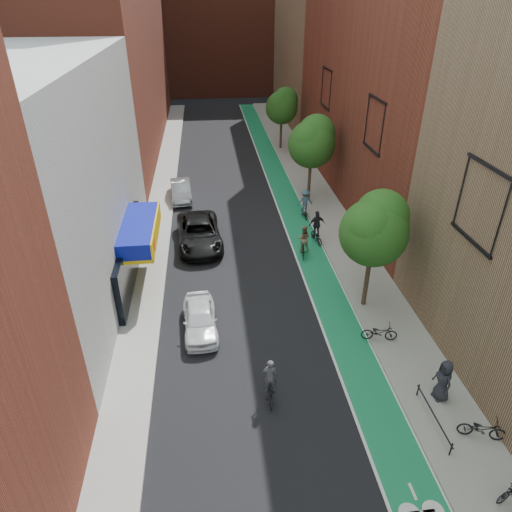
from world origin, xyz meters
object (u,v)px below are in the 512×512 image
object	(u,v)px
parked_car_silver	(181,190)
cyclist_lead	(270,386)
cyclist_lane_far	(305,204)
cyclist_lane_near	(304,243)
pedestrian	(443,380)
parked_car_black	(199,233)
cyclist_lane_mid	(317,230)
parked_car_white	(200,319)

from	to	relation	value
parked_car_silver	cyclist_lead	bearing A→B (deg)	-83.63
cyclist_lane_far	cyclist_lane_near	bearing A→B (deg)	73.63
pedestrian	parked_car_black	bearing A→B (deg)	-154.56
parked_car_silver	cyclist_lead	world-z (taller)	cyclist_lead
parked_car_black	cyclist_lane_mid	bearing A→B (deg)	-8.41
parked_car_silver	cyclist_lane_far	size ratio (longest dim) A/B	2.02
cyclist_lane_near	pedestrian	size ratio (longest dim) A/B	1.08
parked_car_white	cyclist_lead	bearing A→B (deg)	-62.28
parked_car_black	pedestrian	size ratio (longest dim) A/B	3.13
cyclist_lane_mid	pedestrian	xyz separation A→B (m)	(1.94, -13.89, 0.22)
parked_car_white	parked_car_silver	xyz separation A→B (m)	(-1.42, 16.67, 0.04)
cyclist_lane_near	cyclist_lane_far	world-z (taller)	cyclist_lane_far
cyclist_lane_far	parked_car_black	bearing A→B (deg)	19.43
cyclist_lane_near	parked_car_silver	bearing A→B (deg)	-40.39
parked_car_black	parked_car_white	bearing A→B (deg)	-94.25
parked_car_black	cyclist_lane_far	xyz separation A→B (m)	(7.70, 3.34, 0.20)
parked_car_white	cyclist_lane_mid	world-z (taller)	cyclist_lane_mid
parked_car_black	cyclist_lead	bearing A→B (deg)	-82.62
parked_car_black	cyclist_lane_far	size ratio (longest dim) A/B	2.75
cyclist_lane_mid	pedestrian	bearing A→B (deg)	87.00
cyclist_lane_near	pedestrian	distance (m)	12.62
parked_car_white	cyclist_lane_far	bearing A→B (deg)	54.84
parked_car_white	cyclist_lane_near	size ratio (longest dim) A/B	1.94
parked_car_silver	cyclist_lead	size ratio (longest dim) A/B	2.19
cyclist_lane_near	cyclist_lane_mid	size ratio (longest dim) A/B	0.93
parked_car_silver	cyclist_lane_mid	size ratio (longest dim) A/B	1.96
parked_car_white	cyclist_lane_far	size ratio (longest dim) A/B	1.85
parked_car_black	pedestrian	distance (m)	17.37
cyclist_lead	cyclist_lane_far	xyz separation A→B (m)	(4.90, 16.92, 0.35)
parked_car_silver	cyclist_lane_mid	world-z (taller)	cyclist_lane_mid
parked_car_white	cyclist_lead	xyz separation A→B (m)	(2.80, -4.72, -0.01)
parked_car_white	cyclist_lane_near	bearing A→B (deg)	42.76
cyclist_lane_near	pedestrian	world-z (taller)	cyclist_lane_near
pedestrian	cyclist_lane_mid	bearing A→B (deg)	179.68
cyclist_lead	parked_car_black	bearing A→B (deg)	-75.06
parked_car_white	cyclist_lane_far	distance (m)	14.43
parked_car_silver	pedestrian	distance (m)	24.85
parked_car_black	cyclist_lane_near	bearing A→B (deg)	-23.28
parked_car_black	pedestrian	world-z (taller)	pedestrian
parked_car_black	parked_car_silver	xyz separation A→B (m)	(-1.42, 7.80, -0.11)
parked_car_white	cyclist_lane_mid	bearing A→B (deg)	44.26
parked_car_black	cyclist_lead	size ratio (longest dim) A/B	2.99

